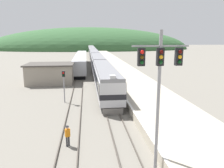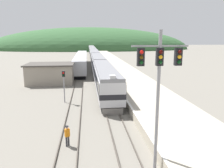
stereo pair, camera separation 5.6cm
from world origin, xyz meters
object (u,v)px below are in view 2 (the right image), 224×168
at_px(siding_train, 81,61).
at_px(signal_mast_main, 159,77).
at_px(carriage_third, 95,56).
at_px(carriage_fourth, 93,52).
at_px(carriage_fifth, 92,49).
at_px(carriage_second, 98,63).
at_px(express_train_lead_car, 105,78).
at_px(track_worker, 67,135).
at_px(signal_post_siding, 64,80).

relative_size(siding_train, signal_mast_main, 4.23).
xyz_separation_m(carriage_third, siding_train, (-4.19, -15.61, -0.23)).
xyz_separation_m(carriage_fourth, carriage_fifth, (0.00, 21.77, 0.00)).
distance_m(carriage_second, carriage_third, 21.77).
bearing_deg(carriage_second, carriage_fourth, 90.00).
bearing_deg(siding_train, carriage_second, -55.79).
relative_size(express_train_lead_car, signal_mast_main, 2.45).
relative_size(express_train_lead_car, track_worker, 12.74).
bearing_deg(signal_post_siding, signal_mast_main, -65.43).
distance_m(carriage_second, siding_train, 7.46).
relative_size(carriage_second, carriage_fifth, 1.00).
xyz_separation_m(carriage_fifth, siding_train, (-4.19, -59.15, -0.23)).
relative_size(siding_train, track_worker, 22.05).
xyz_separation_m(express_train_lead_car, carriage_third, (0.00, 43.85, -0.01)).
xyz_separation_m(carriage_third, carriage_fourth, (0.00, 21.77, 0.00)).
relative_size(express_train_lead_car, signal_post_siding, 5.10).
relative_size(express_train_lead_car, carriage_third, 1.01).
height_order(carriage_second, siding_train, carriage_second).
height_order(carriage_fourth, siding_train, carriage_fourth).
bearing_deg(express_train_lead_car, track_worker, -104.37).
bearing_deg(carriage_second, carriage_third, 90.00).
bearing_deg(carriage_fourth, siding_train, -96.40).
height_order(signal_mast_main, signal_post_siding, signal_mast_main).
distance_m(carriage_fourth, signal_mast_main, 86.00).
relative_size(carriage_fourth, signal_post_siding, 5.07).
bearing_deg(carriage_fifth, track_worker, -92.34).
bearing_deg(carriage_fifth, carriage_third, -90.00).
xyz_separation_m(carriage_fourth, signal_mast_main, (1.48, -85.90, 3.79)).
distance_m(express_train_lead_car, signal_mast_main, 20.68).
height_order(express_train_lead_car, track_worker, express_train_lead_car).
xyz_separation_m(carriage_third, track_worker, (-4.26, -60.47, -1.22)).
bearing_deg(siding_train, signal_mast_main, -83.33).
xyz_separation_m(carriage_fifth, track_worker, (-4.26, -104.01, -1.22)).
xyz_separation_m(carriage_fourth, signal_post_siding, (-5.61, -70.41, 0.80)).
bearing_deg(siding_train, carriage_third, 74.96).
distance_m(express_train_lead_car, track_worker, 17.20).
xyz_separation_m(carriage_second, track_worker, (-4.26, -38.70, -1.22)).
height_order(carriage_third, signal_post_siding, signal_post_siding).
relative_size(carriage_fourth, signal_mast_main, 2.43).
distance_m(signal_mast_main, signal_post_siding, 17.30).
relative_size(signal_mast_main, signal_post_siding, 2.09).
distance_m(express_train_lead_car, carriage_fifth, 87.40).
xyz_separation_m(carriage_fifth, signal_mast_main, (1.48, -107.67, 3.79)).
height_order(carriage_third, signal_mast_main, signal_mast_main).
bearing_deg(carriage_fourth, carriage_second, -90.00).
relative_size(carriage_third, signal_mast_main, 2.43).
bearing_deg(express_train_lead_car, signal_mast_main, -85.83).
distance_m(carriage_second, carriage_fifth, 65.32).
height_order(siding_train, track_worker, siding_train).
xyz_separation_m(express_train_lead_car, signal_post_siding, (-5.61, -4.78, 0.79)).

